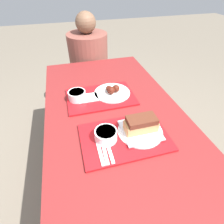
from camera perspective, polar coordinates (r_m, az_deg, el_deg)
name	(u,v)px	position (r m, az deg, el deg)	size (l,w,h in m)	color
ground_plane	(115,183)	(1.63, 0.96, -22.28)	(12.00, 12.00, 0.00)	#706656
picnic_table	(116,129)	(1.09, 1.34, -5.41)	(0.81, 1.61, 0.78)	maroon
picnic_bench_far	(91,86)	(2.07, -6.82, 8.57)	(0.77, 0.28, 0.46)	maroon
tray_near	(125,137)	(0.89, 4.13, -8.23)	(0.44, 0.29, 0.01)	#B21419
tray_far	(101,97)	(1.16, -3.67, 4.94)	(0.44, 0.29, 0.01)	#B21419
bowl_coleslaw_near	(106,135)	(0.85, -1.99, -7.38)	(0.11, 0.11, 0.06)	white
brisket_sandwich_plate	(141,127)	(0.89, 9.34, -4.82)	(0.23, 0.23, 0.09)	white
plastic_fork_near	(104,149)	(0.83, -2.57, -12.10)	(0.02, 0.17, 0.00)	white
plastic_knife_near	(109,148)	(0.83, -1.06, -11.80)	(0.02, 0.17, 0.00)	white
plastic_spoon_near	(100,150)	(0.83, -4.09, -12.39)	(0.02, 0.17, 0.00)	white
condiment_packet	(122,127)	(0.93, 3.39, -4.87)	(0.04, 0.03, 0.01)	#3F3F47
bowl_coleslaw_far	(77,95)	(1.13, -11.37, 5.49)	(0.11, 0.11, 0.06)	white
wings_plate_far	(112,91)	(1.18, 0.10, 6.78)	(0.24, 0.24, 0.06)	white
napkin_far	(88,98)	(1.14, -7.92, 4.60)	(0.13, 0.09, 0.01)	white
person_seated_across	(88,56)	(1.91, -7.75, 17.68)	(0.39, 0.39, 0.69)	brown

